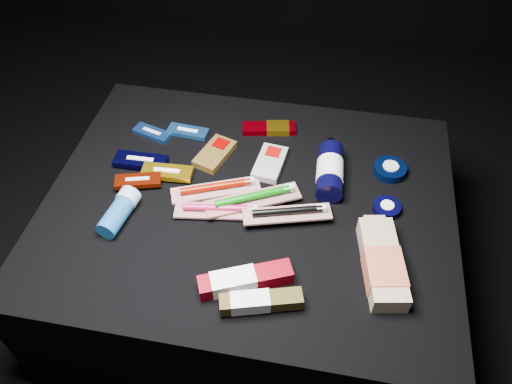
% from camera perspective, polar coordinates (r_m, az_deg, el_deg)
% --- Properties ---
extents(ground, '(3.00, 3.00, 0.00)m').
position_cam_1_polar(ground, '(1.53, -0.63, -10.83)').
color(ground, black).
rests_on(ground, ground).
extents(cloth_table, '(0.98, 0.78, 0.40)m').
position_cam_1_polar(cloth_table, '(1.36, -0.70, -6.45)').
color(cloth_table, black).
rests_on(cloth_table, ground).
extents(luna_bar_0, '(0.11, 0.07, 0.01)m').
position_cam_1_polar(luna_bar_0, '(1.40, -11.78, 6.63)').
color(luna_bar_0, '#1B4591').
rests_on(luna_bar_0, cloth_table).
extents(luna_bar_1, '(0.11, 0.05, 0.01)m').
position_cam_1_polar(luna_bar_1, '(1.38, -7.80, 6.85)').
color(luna_bar_1, '#2360AA').
rests_on(luna_bar_1, cloth_table).
extents(luna_bar_2, '(0.14, 0.05, 0.02)m').
position_cam_1_polar(luna_bar_2, '(1.31, -13.05, 3.47)').
color(luna_bar_2, black).
rests_on(luna_bar_2, cloth_table).
extents(luna_bar_3, '(0.13, 0.05, 0.02)m').
position_cam_1_polar(luna_bar_3, '(1.27, -10.12, 2.22)').
color(luna_bar_3, '#B4870C').
rests_on(luna_bar_3, cloth_table).
extents(luna_bar_4, '(0.12, 0.07, 0.01)m').
position_cam_1_polar(luna_bar_4, '(1.26, -13.34, 1.26)').
color(luna_bar_4, maroon).
rests_on(luna_bar_4, cloth_table).
extents(clif_bar_0, '(0.10, 0.14, 0.02)m').
position_cam_1_polar(clif_bar_0, '(1.31, -4.61, 4.50)').
color(clif_bar_0, '#553E16').
rests_on(clif_bar_0, cloth_table).
extents(clif_bar_1, '(0.08, 0.13, 0.02)m').
position_cam_1_polar(clif_bar_1, '(1.28, 1.66, 3.47)').
color(clif_bar_1, '#9F9F99').
rests_on(clif_bar_1, cloth_table).
extents(power_bar, '(0.15, 0.07, 0.02)m').
position_cam_1_polar(power_bar, '(1.38, 1.84, 7.29)').
color(power_bar, '#7A0008').
rests_on(power_bar, cloth_table).
extents(lotion_bottle, '(0.07, 0.21, 0.07)m').
position_cam_1_polar(lotion_bottle, '(1.24, 8.45, 2.40)').
color(lotion_bottle, black).
rests_on(lotion_bottle, cloth_table).
extents(cream_tin_upper, '(0.08, 0.08, 0.03)m').
position_cam_1_polar(cream_tin_upper, '(1.30, 15.06, 2.51)').
color(cream_tin_upper, black).
rests_on(cream_tin_upper, cloth_table).
extents(cream_tin_lower, '(0.06, 0.06, 0.02)m').
position_cam_1_polar(cream_tin_lower, '(1.22, 14.71, -1.75)').
color(cream_tin_lower, black).
rests_on(cream_tin_lower, cloth_table).
extents(bodywash_bottle, '(0.11, 0.23, 0.05)m').
position_cam_1_polar(bodywash_bottle, '(1.10, 14.25, -8.03)').
color(bodywash_bottle, tan).
rests_on(bodywash_bottle, cloth_table).
extents(deodorant_stick, '(0.07, 0.13, 0.05)m').
position_cam_1_polar(deodorant_stick, '(1.19, -15.35, -2.15)').
color(deodorant_stick, '#165188').
rests_on(deodorant_stick, cloth_table).
extents(toothbrush_pack_0, '(0.22, 0.13, 0.02)m').
position_cam_1_polar(toothbrush_pack_0, '(1.22, -4.49, 0.44)').
color(toothbrush_pack_0, silver).
rests_on(toothbrush_pack_0, cloth_table).
extents(toothbrush_pack_1, '(0.21, 0.08, 0.02)m').
position_cam_1_polar(toothbrush_pack_1, '(1.17, -4.18, -2.02)').
color(toothbrush_pack_1, '#B6ACA9').
rests_on(toothbrush_pack_1, cloth_table).
extents(toothbrush_pack_2, '(0.23, 0.15, 0.03)m').
position_cam_1_polar(toothbrush_pack_2, '(1.18, -0.25, -0.70)').
color(toothbrush_pack_2, '#ACA3A0').
rests_on(toothbrush_pack_2, cloth_table).
extents(toothbrush_pack_3, '(0.21, 0.10, 0.02)m').
position_cam_1_polar(toothbrush_pack_3, '(1.14, 3.72, -2.36)').
color(toothbrush_pack_3, '#AAA39E').
rests_on(toothbrush_pack_3, cloth_table).
extents(toothpaste_carton_red, '(0.20, 0.12, 0.04)m').
position_cam_1_polar(toothpaste_carton_red, '(1.05, -1.69, -10.07)').
color(toothpaste_carton_red, maroon).
rests_on(toothpaste_carton_red, cloth_table).
extents(toothpaste_carton_green, '(0.17, 0.08, 0.03)m').
position_cam_1_polar(toothpaste_carton_green, '(1.02, 0.15, -12.44)').
color(toothpaste_carton_green, '#3B2E0C').
rests_on(toothpaste_carton_green, cloth_table).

